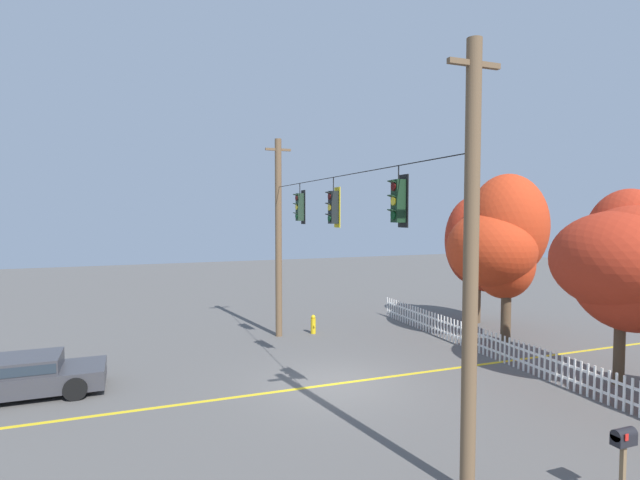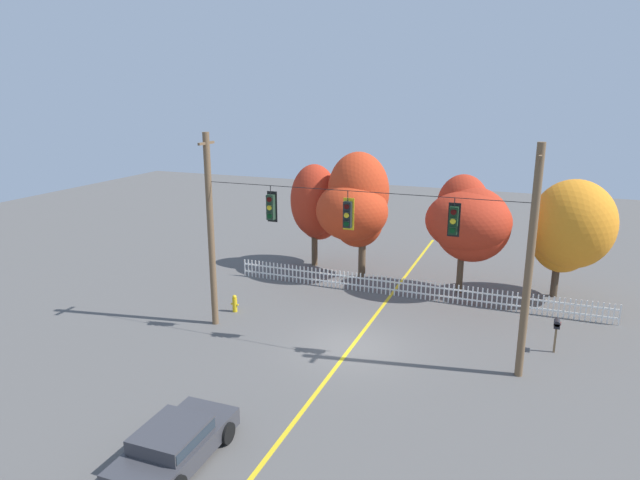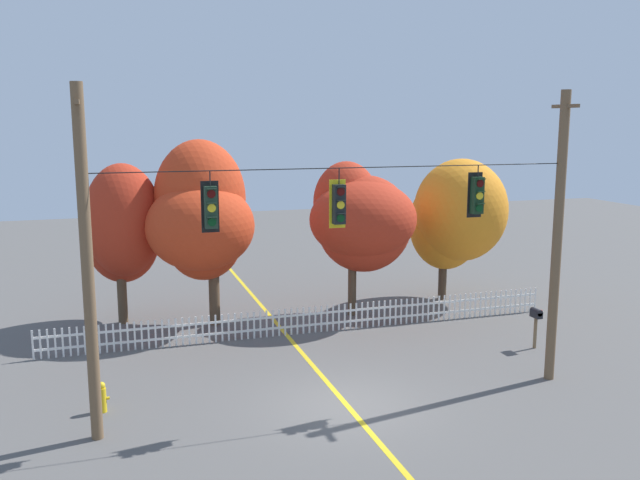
% 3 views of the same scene
% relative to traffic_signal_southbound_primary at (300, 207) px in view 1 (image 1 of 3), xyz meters
% --- Properties ---
extents(ground, '(80.00, 80.00, 0.00)m').
position_rel_traffic_signal_southbound_primary_xyz_m(ground, '(3.50, -0.01, -5.49)').
color(ground, '#565451').
extents(lane_centerline_stripe, '(0.16, 36.00, 0.01)m').
position_rel_traffic_signal_southbound_primary_xyz_m(lane_centerline_stripe, '(3.50, -0.01, -5.48)').
color(lane_centerline_stripe, gold).
rests_on(lane_centerline_stripe, ground).
extents(signal_support_span, '(13.02, 1.10, 8.38)m').
position_rel_traffic_signal_southbound_primary_xyz_m(signal_support_span, '(3.50, -0.01, -1.23)').
color(signal_support_span, brown).
rests_on(signal_support_span, ground).
extents(traffic_signal_southbound_primary, '(0.43, 0.38, 1.50)m').
position_rel_traffic_signal_southbound_primary_xyz_m(traffic_signal_southbound_primary, '(0.00, 0.00, 0.00)').
color(traffic_signal_southbound_primary, black).
extents(traffic_signal_northbound_primary, '(0.43, 0.38, 1.54)m').
position_rel_traffic_signal_southbound_primary_xyz_m(traffic_signal_northbound_primary, '(3.25, -0.00, -0.05)').
color(traffic_signal_northbound_primary, black).
extents(traffic_signal_northbound_secondary, '(0.43, 0.38, 1.44)m').
position_rel_traffic_signal_southbound_primary_xyz_m(traffic_signal_northbound_secondary, '(7.21, -0.00, 0.06)').
color(traffic_signal_northbound_secondary, black).
extents(white_picket_fence, '(18.70, 0.06, 0.97)m').
position_rel_traffic_signal_southbound_primary_xyz_m(white_picket_fence, '(4.45, 6.32, -5.00)').
color(white_picket_fence, white).
rests_on(white_picket_fence, ground).
extents(autumn_maple_near_fence, '(2.80, 3.28, 6.05)m').
position_rel_traffic_signal_southbound_primary_xyz_m(autumn_maple_near_fence, '(-1.86, 9.57, -1.86)').
color(autumn_maple_near_fence, brown).
rests_on(autumn_maple_near_fence, ground).
extents(autumn_maple_mid, '(3.90, 4.04, 6.89)m').
position_rel_traffic_signal_southbound_primary_xyz_m(autumn_maple_mid, '(0.86, 8.44, -1.41)').
color(autumn_maple_mid, brown).
rests_on(autumn_maple_mid, ground).
extents(autumn_oak_far_east, '(4.16, 3.76, 6.01)m').
position_rel_traffic_signal_southbound_primary_xyz_m(autumn_oak_far_east, '(6.89, 7.91, -1.64)').
color(autumn_oak_far_east, brown).
rests_on(autumn_oak_far_east, ground).
extents(parked_car, '(2.02, 4.02, 1.15)m').
position_rel_traffic_signal_southbound_primary_xyz_m(parked_car, '(1.22, -8.68, -4.88)').
color(parked_car, '#38383D').
rests_on(parked_car, ground).
extents(fire_hydrant, '(0.38, 0.22, 0.82)m').
position_rel_traffic_signal_southbound_primary_xyz_m(fire_hydrant, '(-2.76, 1.51, -5.08)').
color(fire_hydrant, gold).
rests_on(fire_hydrant, ground).
extents(roadside_mailbox, '(0.25, 0.44, 1.38)m').
position_rel_traffic_signal_southbound_primary_xyz_m(roadside_mailbox, '(11.09, 2.45, -4.37)').
color(roadside_mailbox, brown).
rests_on(roadside_mailbox, ground).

